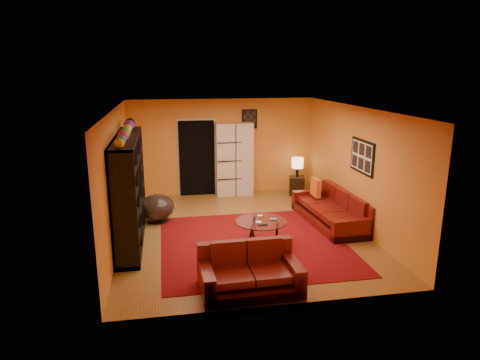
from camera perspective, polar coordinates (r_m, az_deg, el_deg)
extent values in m
plane|color=brown|center=(9.19, 0.28, -6.85)|extent=(6.00, 6.00, 0.00)
plane|color=white|center=(8.59, 0.30, 9.53)|extent=(6.00, 6.00, 0.00)
plane|color=orange|center=(11.70, -2.39, 4.42)|extent=(6.00, 0.00, 6.00)
plane|color=orange|center=(5.99, 5.53, -5.52)|extent=(6.00, 0.00, 6.00)
plane|color=orange|center=(8.71, -16.11, 0.34)|extent=(0.00, 6.00, 6.00)
plane|color=orange|center=(9.56, 15.19, 1.64)|extent=(0.00, 6.00, 6.00)
cube|color=#580A0E|center=(8.57, 1.80, -8.45)|extent=(3.60, 3.60, 0.01)
cube|color=black|center=(11.64, -5.77, 2.90)|extent=(0.95, 0.10, 2.04)
cube|color=black|center=(9.23, 15.99, 3.04)|extent=(0.03, 1.00, 0.70)
cube|color=black|center=(11.70, 1.26, 8.14)|extent=(0.42, 0.03, 0.52)
cube|color=black|center=(8.75, -14.53, -1.18)|extent=(0.45, 3.00, 2.10)
imported|color=black|center=(8.82, -14.15, -1.43)|extent=(0.94, 0.12, 0.54)
cube|color=#510D0A|center=(9.83, 11.97, -4.72)|extent=(1.12, 2.42, 0.32)
cube|color=#510D0A|center=(9.93, 14.10, -3.06)|extent=(0.33, 2.37, 0.85)
cube|color=#510D0A|center=(8.88, 15.08, -6.01)|extent=(0.98, 0.24, 0.62)
cube|color=#510D0A|center=(10.73, 9.50, -2.13)|extent=(0.98, 0.24, 0.62)
cube|color=#510D0A|center=(9.16, 13.65, -4.22)|extent=(0.79, 0.70, 0.12)
cube|color=#510D0A|center=(9.72, 11.85, -3.02)|extent=(0.79, 0.70, 0.12)
cube|color=#510D0A|center=(10.30, 10.26, -1.95)|extent=(0.79, 0.70, 0.12)
cube|color=#510D0A|center=(6.83, 1.34, -13.31)|extent=(1.57, 0.97, 0.32)
cube|color=#510D0A|center=(7.03, 0.65, -10.02)|extent=(1.55, 0.22, 0.85)
cube|color=#510D0A|center=(6.93, 6.95, -11.58)|extent=(0.21, 0.93, 0.62)
cube|color=#510D0A|center=(6.65, -4.52, -12.69)|extent=(0.21, 0.93, 0.62)
cube|color=#510D0A|center=(6.72, 3.93, -10.86)|extent=(0.59, 0.72, 0.12)
cube|color=#510D0A|center=(6.60, -1.12, -11.33)|extent=(0.59, 0.72, 0.12)
cube|color=orange|center=(10.32, 10.06, -0.98)|extent=(0.12, 0.42, 0.42)
cylinder|color=silver|center=(8.31, 2.82, -5.52)|extent=(1.01, 1.01, 0.02)
cylinder|color=black|center=(8.43, 4.93, -7.09)|extent=(0.05, 0.05, 0.48)
cylinder|color=black|center=(8.64, 1.61, -6.49)|extent=(0.05, 0.05, 0.48)
cylinder|color=black|center=(8.13, 1.86, -7.85)|extent=(0.05, 0.05, 0.48)
cube|color=silver|center=(11.61, -0.73, 2.79)|extent=(1.01, 0.50, 1.98)
cylinder|color=black|center=(9.95, -10.90, -5.30)|extent=(0.44, 0.44, 0.03)
cylinder|color=black|center=(9.92, -10.92, -4.87)|extent=(0.06, 0.06, 0.15)
ellipsoid|color=#3E3637|center=(9.85, -10.99, -3.56)|extent=(0.77, 0.77, 0.58)
cube|color=black|center=(11.87, 7.57, -0.75)|extent=(0.49, 0.49, 0.50)
cylinder|color=black|center=(11.78, 7.63, 1.03)|extent=(0.08, 0.08, 0.25)
cylinder|color=#E8BE80|center=(11.72, 7.68, 2.29)|extent=(0.32, 0.32, 0.28)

